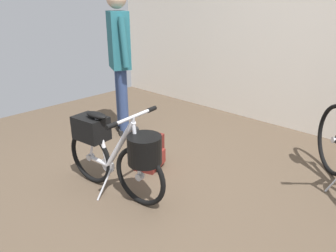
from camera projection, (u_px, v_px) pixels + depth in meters
ground_plane at (161, 200)px, 2.63m from camera, size 6.03×6.03×0.00m
back_wall at (300, 15)px, 3.69m from camera, size 6.03×0.10×2.75m
folding_bike_foreground at (117, 151)px, 2.57m from camera, size 1.07×0.53×0.76m
visitor_near_wall at (120, 55)px, 3.63m from camera, size 0.48×0.37×1.67m
backpack_on_floor at (150, 152)px, 3.10m from camera, size 0.30×0.32×0.32m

